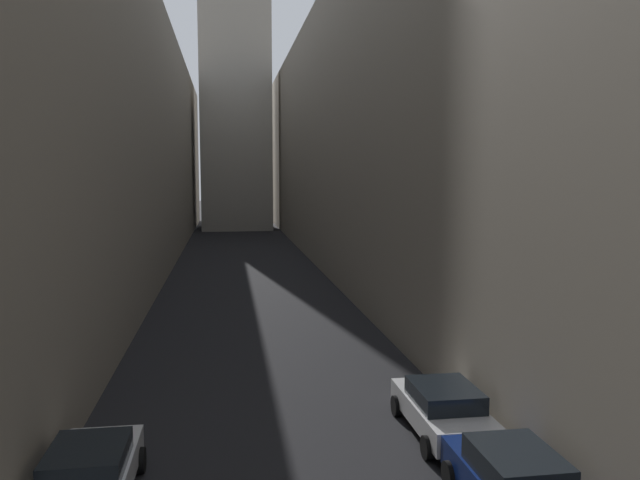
{
  "coord_description": "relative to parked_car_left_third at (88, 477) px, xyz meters",
  "views": [
    {
      "loc": [
        -1.4,
        5.76,
        7.11
      ],
      "look_at": [
        0.0,
        15.01,
        6.13
      ],
      "focal_mm": 34.87,
      "sensor_mm": 36.0,
      "label": 1
    }
  ],
  "objects": [
    {
      "name": "building_block_right",
      "position": [
        15.72,
        31.05,
        9.39
      ],
      "size": [
        11.63,
        108.0,
        20.21
      ],
      "primitive_type": "cube",
      "color": "gray",
      "rests_on": "ground"
    },
    {
      "name": "building_block_left",
      "position": [
        -8.59,
        31.05,
        8.83
      ],
      "size": [
        14.99,
        108.0,
        19.09
      ],
      "primitive_type": "cube",
      "color": "gray",
      "rests_on": "ground"
    },
    {
      "name": "parked_car_left_third",
      "position": [
        0.0,
        0.0,
        0.0
      ],
      "size": [
        1.96,
        4.53,
        1.38
      ],
      "rotation": [
        0.0,
        0.0,
        1.57
      ],
      "color": "silver",
      "rests_on": "ground"
    },
    {
      "name": "ground_plane",
      "position": [
        4.4,
        29.05,
        -0.71
      ],
      "size": [
        264.0,
        264.0,
        0.0
      ],
      "primitive_type": "plane",
      "color": "black"
    },
    {
      "name": "parked_car_right_far",
      "position": [
        8.8,
        2.56,
        0.03
      ],
      "size": [
        2.01,
        4.2,
        1.41
      ],
      "rotation": [
        0.0,
        0.0,
        1.57
      ],
      "color": "silver",
      "rests_on": "ground"
    }
  ]
}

